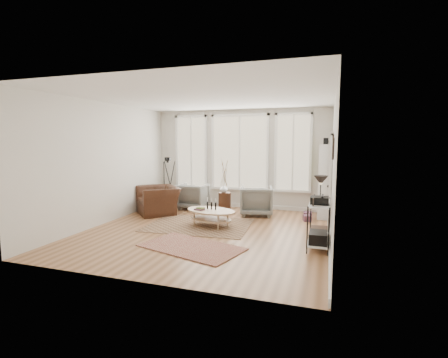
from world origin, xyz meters
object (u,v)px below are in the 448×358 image
(low_shelf, at_px, (319,219))
(armchair_right, at_px, (257,201))
(armchair_left, at_px, (193,196))
(coffee_table, at_px, (210,213))
(bookcase, at_px, (325,181))
(side_table, at_px, (225,186))
(accent_chair, at_px, (158,200))

(low_shelf, distance_m, armchair_right, 2.75)
(low_shelf, xyz_separation_m, armchair_left, (-3.65, 2.44, -0.14))
(coffee_table, relative_size, armchair_left, 1.73)
(bookcase, xyz_separation_m, side_table, (-2.70, -0.11, -0.24))
(bookcase, relative_size, coffee_table, 1.48)
(accent_chair, bearing_deg, coffee_table, 22.04)
(armchair_left, xyz_separation_m, accent_chair, (-0.64, -0.92, 0.00))
(coffee_table, xyz_separation_m, accent_chair, (-1.84, 0.83, 0.07))
(bookcase, bearing_deg, side_table, -177.60)
(bookcase, xyz_separation_m, low_shelf, (-0.06, -2.52, -0.44))
(low_shelf, distance_m, coffee_table, 2.55)
(armchair_right, bearing_deg, bookcase, 179.59)
(coffee_table, xyz_separation_m, armchair_left, (-1.20, 1.75, 0.06))
(coffee_table, bearing_deg, armchair_right, 62.65)
(bookcase, xyz_separation_m, coffee_table, (-2.50, -1.83, -0.65))
(armchair_left, distance_m, side_table, 1.06)
(coffee_table, xyz_separation_m, side_table, (-0.20, 1.72, 0.41))
(bookcase, relative_size, accent_chair, 1.80)
(low_shelf, distance_m, armchair_left, 4.39)
(low_shelf, height_order, armchair_right, low_shelf)
(low_shelf, xyz_separation_m, coffee_table, (-2.44, 0.69, -0.21))
(side_table, bearing_deg, low_shelf, -42.27)
(low_shelf, height_order, coffee_table, low_shelf)
(bookcase, bearing_deg, armchair_right, -168.80)
(low_shelf, relative_size, accent_chair, 1.14)
(accent_chair, bearing_deg, armchair_left, 101.43)
(bookcase, relative_size, armchair_right, 2.40)
(armchair_left, relative_size, side_table, 0.54)
(armchair_right, xyz_separation_m, side_table, (-0.97, 0.23, 0.32))
(armchair_right, relative_size, side_table, 0.58)
(coffee_table, relative_size, armchair_right, 1.63)
(low_shelf, bearing_deg, coffee_table, 164.23)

